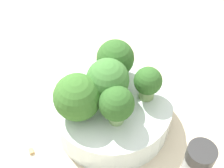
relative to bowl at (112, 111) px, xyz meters
The scene contains 11 objects.
ground_plane 0.02m from the bowl, ahead, with size 3.00×3.00×0.00m, color beige.
bowl is the anchor object (origin of this frame).
broccoli_floret_0 0.06m from the bowl, 120.15° to the left, with size 0.05×0.05×0.06m.
broccoli_floret_1 0.06m from the bowl, 150.20° to the right, with size 0.04×0.04×0.05m.
broccoli_floret_2 0.07m from the bowl, 61.23° to the right, with size 0.03×0.03×0.05m.
broccoli_floret_3 0.07m from the bowl, 14.36° to the left, with size 0.05×0.05×0.06m.
broccoli_floret_4 0.07m from the bowl, 136.05° to the left, with size 0.06×0.06×0.06m.
pepper_shaker 0.13m from the bowl, 113.99° to the right, with size 0.03×0.03×0.08m.
almond_crumb_0 0.11m from the bowl, 135.60° to the left, with size 0.01×0.01×0.01m, color tan.
almond_crumb_2 0.09m from the bowl, 68.06° to the left, with size 0.01×0.00×0.01m, color #AD7F4C.
almond_crumb_3 0.09m from the bowl, ahead, with size 0.01×0.00×0.01m, color tan.
Camera 1 is at (-0.23, -0.08, 0.35)m, focal length 50.00 mm.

